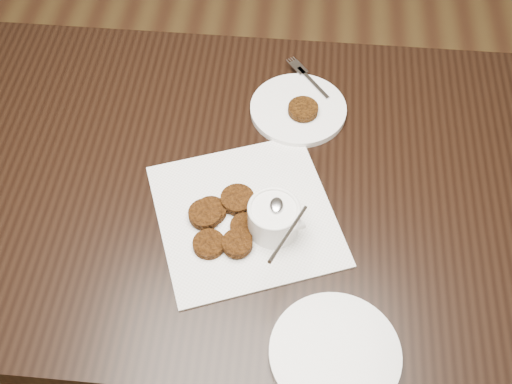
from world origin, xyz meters
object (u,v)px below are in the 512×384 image
table (225,273)px  plate_with_patty (298,107)px  sauce_ramekin (274,208)px  plate_empty (335,354)px  napkin (246,215)px

table → plate_with_patty: bearing=52.7°
table → sauce_ramekin: sauce_ramekin is taller
plate_with_patty → plate_empty: (0.09, -0.53, -0.01)m
napkin → plate_with_patty: plate_with_patty is taller
table → plate_with_patty: size_ratio=6.47×
table → napkin: napkin is taller
plate_with_patty → plate_empty: bearing=-80.7°
table → plate_empty: size_ratio=6.12×
napkin → plate_empty: plate_empty is taller
table → plate_empty: 0.56m
table → plate_with_patty: (0.15, 0.19, 0.39)m
table → plate_with_patty: plate_with_patty is taller
napkin → plate_empty: 0.31m
table → sauce_ramekin: 0.47m
napkin → sauce_ramekin: sauce_ramekin is taller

